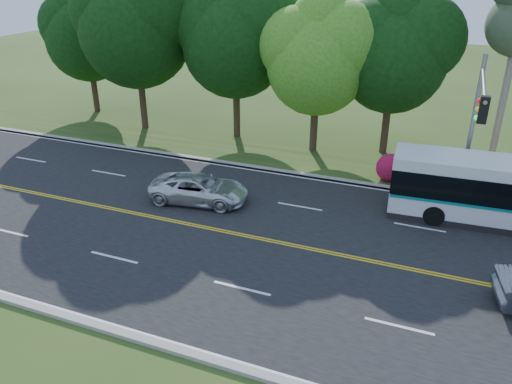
% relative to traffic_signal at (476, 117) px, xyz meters
% --- Properties ---
extents(ground, '(120.00, 120.00, 0.00)m').
position_rel_traffic_signal_xyz_m(ground, '(-6.49, -5.40, -4.67)').
color(ground, '#2B4517').
rests_on(ground, ground).
extents(road, '(60.00, 14.00, 0.02)m').
position_rel_traffic_signal_xyz_m(road, '(-6.49, -5.40, -4.66)').
color(road, black).
rests_on(road, ground).
extents(curb_north, '(60.00, 0.30, 0.15)m').
position_rel_traffic_signal_xyz_m(curb_north, '(-6.49, 1.75, -4.60)').
color(curb_north, '#A09B91').
rests_on(curb_north, ground).
extents(curb_south, '(60.00, 0.30, 0.15)m').
position_rel_traffic_signal_xyz_m(curb_south, '(-6.49, -12.55, -4.60)').
color(curb_south, '#A09B91').
rests_on(curb_south, ground).
extents(grass_verge, '(60.00, 4.00, 0.10)m').
position_rel_traffic_signal_xyz_m(grass_verge, '(-6.49, 3.60, -4.62)').
color(grass_verge, '#2B4517').
rests_on(grass_verge, ground).
extents(lane_markings, '(57.60, 13.82, 0.00)m').
position_rel_traffic_signal_xyz_m(lane_markings, '(-6.59, -5.40, -4.65)').
color(lane_markings, gold).
rests_on(lane_markings, road).
extents(tree_row, '(44.70, 9.10, 13.84)m').
position_rel_traffic_signal_xyz_m(tree_row, '(-11.65, 6.73, 2.06)').
color(tree_row, '#331F16').
rests_on(tree_row, ground).
extents(bougainvillea_hedge, '(9.50, 2.25, 1.50)m').
position_rel_traffic_signal_xyz_m(bougainvillea_hedge, '(0.69, 2.75, -3.95)').
color(bougainvillea_hedge, '#9E0D35').
rests_on(bougainvillea_hedge, ground).
extents(traffic_signal, '(0.42, 6.10, 7.00)m').
position_rel_traffic_signal_xyz_m(traffic_signal, '(0.00, 0.00, 0.00)').
color(traffic_signal, gray).
rests_on(traffic_signal, ground).
extents(suv, '(4.99, 2.88, 1.31)m').
position_rel_traffic_signal_xyz_m(suv, '(-11.70, -3.14, -4.00)').
color(suv, silver).
rests_on(suv, road).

